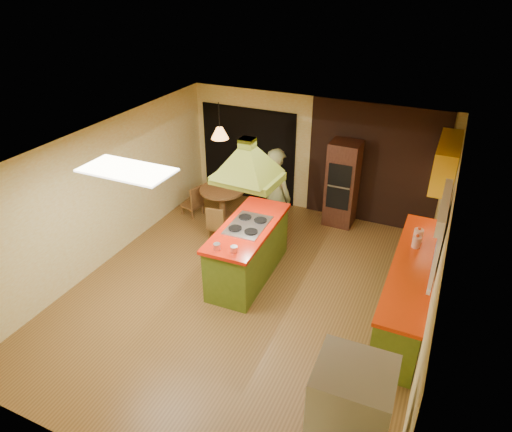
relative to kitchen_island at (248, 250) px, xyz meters
The scene contains 20 objects.
ground 0.72m from the kitchen_island, 66.91° to the right, with size 6.50×6.50×0.00m, color brown.
room_walls 0.90m from the kitchen_island, 66.91° to the right, with size 5.50×6.50×6.50m.
ceiling_plane 2.06m from the kitchen_island, 66.91° to the right, with size 6.50×6.50×0.00m, color silver.
brick_panel 3.21m from the kitchen_island, 62.30° to the left, with size 2.64×0.03×2.50m, color #381E14.
nook_opening 3.10m from the kitchen_island, 115.21° to the left, with size 2.20×0.03×2.10m, color black.
right_counter 2.65m from the kitchen_island, ahead, with size 0.62×3.05×0.92m.
upper_cabinets 3.57m from the kitchen_island, 32.00° to the left, with size 0.34×1.40×0.70m, color yellow.
window_right 3.16m from the kitchen_island, ahead, with size 0.12×1.35×1.06m.
fluor_panel 2.74m from the kitchen_island, 118.34° to the right, with size 1.20×0.60×0.03m, color white.
kitchen_island is the anchor object (origin of this frame).
range_hood 1.75m from the kitchen_island, 80.54° to the left, with size 1.04×0.77×0.79m.
man 1.42m from the kitchen_island, 92.11° to the left, with size 0.68×0.45×1.87m, color #4F502A.
wall_oven 2.68m from the kitchen_island, 69.30° to the left, with size 0.59×0.61×1.77m.
dining_table 2.09m from the kitchen_island, 130.29° to the left, with size 0.94×0.94×0.70m.
chair_left 2.54m from the kitchen_island, 143.93° to the left, with size 0.38×0.38×0.69m, color brown, non-canonical shape.
chair_near 1.46m from the kitchen_island, 139.40° to the left, with size 0.38×0.38×0.69m, color brown, non-canonical shape.
pendant_lamp 2.51m from the kitchen_island, 130.29° to the left, with size 0.34×0.34×0.22m, color #FF9E3F.
canister_large 2.77m from the kitchen_island, 16.80° to the left, with size 0.15×0.15×0.22m, color #FFE9CD.
canister_medium 2.72m from the kitchen_island, 13.05° to the left, with size 0.13×0.13×0.18m, color beige.
canister_small 2.76m from the kitchen_island, 16.89° to the left, with size 0.11×0.11×0.15m, color beige.
Camera 1 is at (2.61, -5.38, 4.79)m, focal length 32.00 mm.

